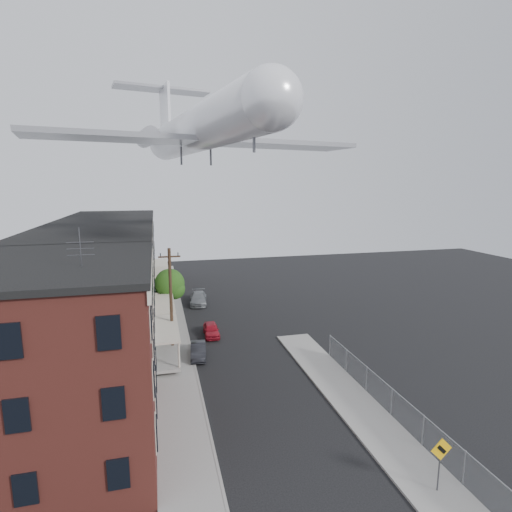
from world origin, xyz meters
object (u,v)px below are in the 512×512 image
at_px(car_far, 198,298).
at_px(airplane, 197,130).
at_px(car_mid, 198,351).
at_px(car_near, 211,330).
at_px(warning_sign, 441,456).
at_px(utility_pole, 171,300).
at_px(street_tree, 171,285).

relative_size(car_far, airplane, 0.15).
relative_size(car_mid, airplane, 0.11).
bearing_deg(car_near, warning_sign, -69.06).
relative_size(warning_sign, car_near, 0.81).
relative_size(car_near, car_mid, 0.99).
bearing_deg(car_near, utility_pole, -138.49).
height_order(warning_sign, car_far, warning_sign).
distance_m(car_near, car_far, 10.69).
xyz_separation_m(warning_sign, car_mid, (-9.20, 17.56, -1.30)).
distance_m(warning_sign, street_tree, 30.96).
xyz_separation_m(warning_sign, utility_pole, (-11.20, 19.03, 2.79)).
height_order(street_tree, airplane, airplane).
height_order(car_mid, airplane, airplane).
distance_m(car_near, airplane, 18.11).
height_order(car_near, car_mid, car_near).
height_order(utility_pole, car_mid, utility_pole).
xyz_separation_m(car_near, airplane, (-0.92, -0.50, 18.08)).
bearing_deg(warning_sign, car_mid, 117.66).
height_order(street_tree, car_far, street_tree).
xyz_separation_m(car_mid, car_far, (1.61, 15.19, 0.10)).
bearing_deg(utility_pole, car_mid, -36.32).
xyz_separation_m(utility_pole, car_far, (3.61, 13.72, -4.00)).
bearing_deg(airplane, car_mid, -100.89).
bearing_deg(airplane, warning_sign, -68.65).
distance_m(warning_sign, car_mid, 19.86).
bearing_deg(warning_sign, car_far, 103.06).
relative_size(utility_pole, car_near, 2.59).
bearing_deg(car_mid, car_near, 74.99).
bearing_deg(car_far, car_mid, -89.33).
xyz_separation_m(utility_pole, car_near, (3.69, 3.03, -4.08)).
height_order(utility_pole, street_tree, utility_pole).
bearing_deg(car_far, warning_sign, -70.24).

